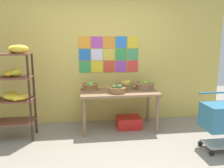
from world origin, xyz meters
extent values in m
plane|color=gray|center=(0.00, 0.00, 0.00)|extent=(9.59, 9.59, 0.00)
cube|color=#D1B754|center=(0.00, 1.82, 1.39)|extent=(4.96, 0.06, 2.78)
cube|color=orange|center=(-0.36, 1.79, 1.60)|extent=(0.22, 0.01, 0.22)
cube|color=#AF42A5|center=(-0.12, 1.79, 1.60)|extent=(0.22, 0.01, 0.22)
cube|color=orange|center=(0.12, 1.79, 1.60)|extent=(0.22, 0.01, 0.22)
cube|color=blue|center=(0.36, 1.79, 1.60)|extent=(0.22, 0.01, 0.22)
cube|color=yellow|center=(0.60, 1.79, 1.60)|extent=(0.22, 0.01, 0.22)
cube|color=blue|center=(-0.36, 1.79, 1.36)|extent=(0.22, 0.01, 0.22)
cube|color=silver|center=(-0.12, 1.79, 1.36)|extent=(0.22, 0.01, 0.22)
cube|color=gold|center=(0.12, 1.79, 1.36)|extent=(0.22, 0.01, 0.22)
cube|color=green|center=(0.36, 1.79, 1.36)|extent=(0.22, 0.01, 0.22)
cube|color=#459A5B|center=(0.60, 1.79, 1.36)|extent=(0.22, 0.01, 0.22)
cube|color=#37944B|center=(-0.36, 1.79, 1.12)|extent=(0.22, 0.01, 0.22)
cube|color=yellow|center=(-0.12, 1.79, 1.12)|extent=(0.22, 0.01, 0.22)
cube|color=#D7462A|center=(0.12, 1.79, 1.12)|extent=(0.22, 0.01, 0.22)
cube|color=purple|center=(0.36, 1.79, 1.12)|extent=(0.22, 0.01, 0.22)
cube|color=#E33B35|center=(0.60, 1.79, 1.12)|extent=(0.22, 0.01, 0.22)
cylinder|color=#332419|center=(-1.26, 0.97, 0.72)|extent=(0.04, 0.04, 1.44)
cylinder|color=#332419|center=(-1.26, 1.32, 0.72)|extent=(0.04, 0.04, 1.44)
cube|color=brown|center=(-1.68, 1.15, 0.30)|extent=(0.88, 0.39, 0.03)
cube|color=brown|center=(-1.68, 1.15, 0.67)|extent=(0.88, 0.39, 0.02)
ellipsoid|color=yellow|center=(-1.50, 1.03, 0.74)|extent=(0.24, 0.26, 0.12)
ellipsoid|color=yellow|center=(-1.38, 1.06, 0.74)|extent=(0.23, 0.27, 0.10)
ellipsoid|color=gold|center=(-1.60, 1.15, 0.75)|extent=(0.28, 0.31, 0.13)
ellipsoid|color=yellow|center=(-1.59, 1.10, 0.74)|extent=(0.33, 0.32, 0.11)
cube|color=brown|center=(-1.68, 1.15, 1.05)|extent=(0.88, 0.39, 0.02)
ellipsoid|color=yellow|center=(-1.62, 1.15, 1.11)|extent=(0.26, 0.31, 0.10)
ellipsoid|color=yellow|center=(-1.49, 1.18, 1.13)|extent=(0.20, 0.28, 0.13)
cube|color=brown|center=(-1.68, 1.15, 1.43)|extent=(0.88, 0.39, 0.02)
ellipsoid|color=yellow|center=(-1.50, 1.19, 1.50)|extent=(0.18, 0.30, 0.13)
ellipsoid|color=yellow|center=(-1.42, 1.16, 1.51)|extent=(0.25, 0.31, 0.14)
ellipsoid|color=yellow|center=(-1.38, 1.07, 1.51)|extent=(0.30, 0.19, 0.14)
cube|color=#896749|center=(0.25, 1.34, 0.70)|extent=(1.42, 0.69, 0.04)
cylinder|color=#896545|center=(-0.40, 1.06, 0.34)|extent=(0.06, 0.06, 0.68)
cylinder|color=#8A634D|center=(0.90, 1.06, 0.34)|extent=(0.06, 0.06, 0.68)
cylinder|color=olive|center=(-0.40, 1.63, 0.34)|extent=(0.06, 0.06, 0.68)
cylinder|color=#8A6B4D|center=(0.90, 1.63, 0.34)|extent=(0.06, 0.06, 0.68)
cylinder|color=#8D6646|center=(0.77, 1.46, 0.77)|extent=(0.35, 0.35, 0.11)
torus|color=#926641|center=(0.77, 1.46, 0.83)|extent=(0.38, 0.38, 0.03)
sphere|color=#82D32C|center=(0.77, 1.46, 0.84)|extent=(0.05, 0.05, 0.05)
sphere|color=#78C635|center=(0.70, 1.45, 0.84)|extent=(0.05, 0.05, 0.05)
sphere|color=#73C02F|center=(0.80, 1.53, 0.84)|extent=(0.05, 0.05, 0.05)
sphere|color=#77C53B|center=(0.80, 1.45, 0.84)|extent=(0.05, 0.05, 0.05)
sphere|color=#86BD34|center=(0.77, 1.57, 0.84)|extent=(0.05, 0.05, 0.05)
sphere|color=#70C63C|center=(0.90, 1.48, 0.84)|extent=(0.05, 0.05, 0.05)
cylinder|color=#95653D|center=(0.19, 1.22, 0.77)|extent=(0.29, 0.29, 0.10)
torus|color=olive|center=(0.19, 1.22, 0.82)|extent=(0.31, 0.31, 0.02)
sphere|color=#486338|center=(0.23, 1.15, 0.84)|extent=(0.09, 0.09, 0.09)
sphere|color=#3E6F22|center=(0.25, 1.27, 0.83)|extent=(0.07, 0.07, 0.07)
sphere|color=#437231|center=(0.20, 1.20, 0.83)|extent=(0.08, 0.08, 0.08)
sphere|color=#506B2E|center=(0.13, 1.17, 0.84)|extent=(0.08, 0.08, 0.08)
cylinder|color=#946339|center=(-0.28, 1.51, 0.78)|extent=(0.28, 0.28, 0.11)
torus|color=olive|center=(-0.28, 1.51, 0.83)|extent=(0.31, 0.31, 0.03)
sphere|color=#6BAE4A|center=(-0.29, 1.52, 0.84)|extent=(0.08, 0.08, 0.08)
sphere|color=#66C233|center=(-0.27, 1.46, 0.84)|extent=(0.07, 0.07, 0.07)
sphere|color=#6BBE36|center=(-0.25, 1.57, 0.84)|extent=(0.08, 0.08, 0.08)
sphere|color=#67AE43|center=(-0.32, 1.50, 0.84)|extent=(0.07, 0.07, 0.07)
sphere|color=#6ABA4B|center=(-0.25, 1.46, 0.84)|extent=(0.08, 0.08, 0.08)
cylinder|color=olive|center=(0.41, 1.49, 0.77)|extent=(0.27, 0.27, 0.11)
torus|color=olive|center=(0.41, 1.49, 0.83)|extent=(0.29, 0.29, 0.03)
sphere|color=gold|center=(0.42, 1.46, 0.85)|extent=(0.10, 0.10, 0.10)
sphere|color=gold|center=(0.36, 1.55, 0.84)|extent=(0.09, 0.09, 0.09)
sphere|color=gold|center=(0.43, 1.54, 0.85)|extent=(0.10, 0.10, 0.10)
sphere|color=gold|center=(0.39, 1.45, 0.84)|extent=(0.11, 0.11, 0.11)
sphere|color=gold|center=(0.44, 1.48, 0.86)|extent=(0.10, 0.10, 0.10)
sphere|color=gold|center=(0.43, 1.50, 0.84)|extent=(0.10, 0.10, 0.10)
cube|color=red|center=(0.44, 1.35, 0.11)|extent=(0.45, 0.35, 0.21)
sphere|color=black|center=(1.41, 0.14, 0.04)|extent=(0.08, 0.08, 0.08)
sphere|color=black|center=(1.41, 0.45, 0.04)|extent=(0.08, 0.08, 0.08)
cube|color=#A5A8AD|center=(1.63, 0.29, 0.10)|extent=(0.45, 0.33, 0.03)
cube|color=teal|center=(1.63, 0.29, 0.53)|extent=(0.53, 0.41, 0.38)
cylinder|color=teal|center=(1.63, 0.53, 0.84)|extent=(0.51, 0.03, 0.03)
camera|label=1|loc=(-0.42, -2.68, 1.66)|focal=36.46mm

